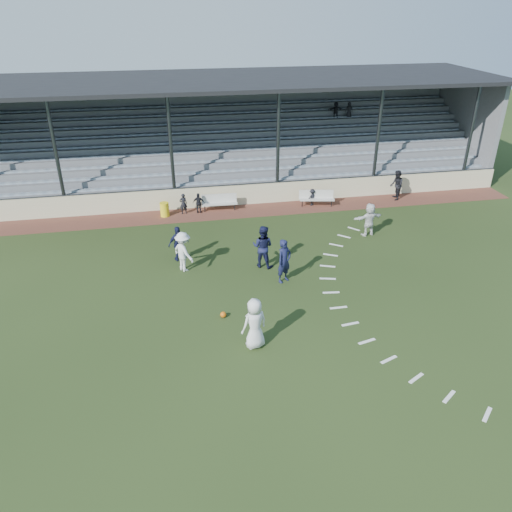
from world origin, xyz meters
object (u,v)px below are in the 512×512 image
Objects in this scene: bench_left at (219,201)px; player_white_lead at (255,324)px; trash_bin at (165,209)px; player_navy_lead at (284,261)px; bench_right at (317,197)px; football at (223,315)px; official at (396,185)px.

player_white_lead is (-0.31, -12.63, 0.37)m from bench_left.
trash_bin is 9.49m from player_navy_lead.
trash_bin is at bearing 88.28° from player_navy_lead.
player_white_lead is at bearing -77.25° from trash_bin.
bench_right is 1.07× the size of player_white_lead.
football is (-6.80, -10.29, -0.47)m from bench_right.
football is 0.12× the size of player_navy_lead.
football is 0.12× the size of player_white_lead.
bench_left is at bearing 69.24° from player_navy_lead.
official reaches higher than bench_left.
player_white_lead is 4.67m from player_navy_lead.
football is 0.13× the size of official.
trash_bin is at bearing 100.53° from football.
trash_bin is 10.56m from football.
bench_right is 8.70× the size of football.
football is at bearing -93.88° from bench_left.
official is (10.61, -0.25, 0.32)m from bench_left.
bench_left is 10.62m from official.
player_navy_lead is at bearing -75.93° from bench_left.
football is at bearing -174.99° from player_navy_lead.
bench_right is at bearing -0.59° from trash_bin.
bench_right is 8.95m from player_navy_lead.
football is 2.30m from player_white_lead.
player_white_lead is at bearing -148.59° from player_navy_lead.
player_white_lead is at bearing -29.98° from official.
bench_right is 8.73m from trash_bin.
official reaches higher than bench_right.
trash_bin is 0.44× the size of official.
bench_left is 3.11m from trash_bin.
player_navy_lead is at bearing 37.49° from football.
football is at bearing -79.47° from trash_bin.
trash_bin is (-3.10, -0.29, -0.17)m from bench_left.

